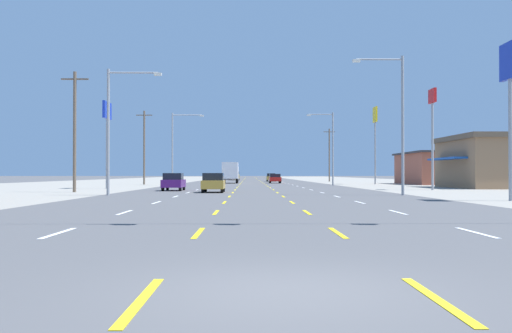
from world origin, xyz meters
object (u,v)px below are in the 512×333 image
streetlight_left_row_0 (114,122)px  streetlight_right_row_1 (330,144)px  pole_sign_right_row_2 (375,126)px  streetlight_right_row_0 (398,115)px  streetlight_left_row_1 (176,143)px  pole_sign_right_row_0 (510,79)px  hatchback_far_left_near (174,182)px  hatchback_inner_right_far (271,177)px  box_truck_inner_left_mid (230,171)px  sedan_inner_right_midfar (275,178)px  hatchback_inner_left_nearest (213,183)px  suv_inner_left_farther (235,176)px  pole_sign_left_row_1 (107,120)px  pole_sign_right_row_1 (432,117)px

streetlight_left_row_0 → streetlight_right_row_1: bearing=58.9°
pole_sign_right_row_2 → streetlight_right_row_0: (-7.43, -40.14, -2.68)m
streetlight_right_row_0 → streetlight_left_row_1: streetlight_right_row_0 is taller
pole_sign_right_row_0 → streetlight_left_row_0: (-23.62, 8.10, -1.66)m
hatchback_far_left_near → streetlight_right_row_0: size_ratio=0.40×
streetlight_left_row_1 → streetlight_right_row_0: bearing=-58.9°
streetlight_right_row_0 → streetlight_left_row_1: (-19.54, 32.45, -0.20)m
hatchback_inner_right_far → streetlight_right_row_1: streetlight_right_row_1 is taller
box_truck_inner_left_mid → sedan_inner_right_midfar: (6.96, 0.27, -1.08)m
streetlight_left_row_0 → hatchback_inner_left_nearest: bearing=43.4°
hatchback_inner_right_far → pole_sign_right_row_2: (13.50, -28.96, 7.42)m
sedan_inner_right_midfar → hatchback_inner_right_far: hatchback_inner_right_far is taller
hatchback_inner_right_far → suv_inner_left_farther: size_ratio=0.80×
hatchback_far_left_near → pole_sign_left_row_1: size_ratio=0.45×
pole_sign_right_row_2 → streetlight_right_row_0: pole_sign_right_row_2 is taller
pole_sign_left_row_1 → streetlight_left_row_0: (4.97, -17.91, -1.79)m
hatchback_inner_right_far → streetlight_left_row_0: streetlight_left_row_0 is taller
pole_sign_left_row_1 → pole_sign_right_row_2: bearing=34.8°
pole_sign_right_row_2 → streetlight_left_row_0: pole_sign_right_row_2 is taller
pole_sign_left_row_1 → streetlight_right_row_0: bearing=-36.1°
streetlight_left_row_0 → streetlight_right_row_0: size_ratio=0.90×
pole_sign_right_row_1 → streetlight_left_row_0: pole_sign_right_row_1 is taller
pole_sign_right_row_0 → pole_sign_right_row_2: (3.38, 48.24, 1.49)m
streetlight_left_row_0 → pole_sign_right_row_1: bearing=25.7°
pole_sign_right_row_0 → streetlight_right_row_0: bearing=116.6°
hatchback_inner_right_far → suv_inner_left_farther: (-7.41, 21.21, 0.24)m
pole_sign_right_row_2 → streetlight_right_row_0: size_ratio=1.12×
streetlight_right_row_1 → streetlight_right_row_0: bearing=-90.0°
pole_sign_right_row_2 → streetlight_left_row_1: 28.19m
box_truck_inner_left_mid → streetlight_right_row_1: bearing=-51.7°
pole_sign_left_row_1 → pole_sign_right_row_0: bearing=-42.3°
pole_sign_left_row_1 → streetlight_left_row_0: bearing=-74.5°
pole_sign_left_row_1 → suv_inner_left_farther: bearing=81.3°
hatchback_inner_right_far → pole_sign_right_row_1: size_ratio=0.42×
hatchback_inner_left_nearest → streetlight_right_row_0: (13.12, -6.09, 4.75)m
sedan_inner_right_midfar → pole_sign_left_row_1: 36.99m
pole_sign_right_row_1 → streetlight_left_row_1: bearing=142.6°
streetlight_left_row_0 → hatchback_far_left_near: bearing=76.2°
pole_sign_right_row_0 → streetlight_right_row_0: (-4.05, 8.10, -1.18)m
streetlight_right_row_0 → pole_sign_left_row_1: bearing=143.9°
streetlight_left_row_1 → streetlight_left_row_0: bearing=-90.1°
pole_sign_right_row_0 → streetlight_right_row_1: (-4.04, 40.55, -1.41)m
pole_sign_right_row_1 → hatchback_far_left_near: bearing=-175.7°
hatchback_inner_left_nearest → box_truck_inner_left_mid: bearing=90.1°
streetlight_left_row_1 → pole_sign_left_row_1: bearing=-109.0°
hatchback_inner_left_nearest → pole_sign_right_row_2: size_ratio=0.36×
hatchback_inner_right_far → streetlight_right_row_0: 69.53m
box_truck_inner_left_mid → sedan_inner_right_midfar: size_ratio=1.60×
streetlight_right_row_1 → box_truck_inner_left_mid: bearing=128.3°
streetlight_right_row_0 → hatchback_inner_right_far: bearing=95.0°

